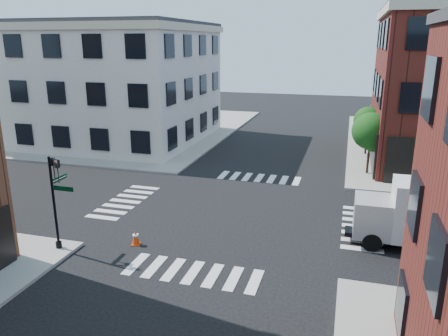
% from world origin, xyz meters
% --- Properties ---
extents(ground, '(120.00, 120.00, 0.00)m').
position_xyz_m(ground, '(0.00, 0.00, 0.00)').
color(ground, black).
rests_on(ground, ground).
extents(sidewalk_nw, '(30.00, 30.00, 0.15)m').
position_xyz_m(sidewalk_nw, '(-21.00, 21.00, 0.07)').
color(sidewalk_nw, gray).
rests_on(sidewalk_nw, ground).
extents(building_nw, '(22.00, 16.00, 11.00)m').
position_xyz_m(building_nw, '(-19.00, 16.00, 5.50)').
color(building_nw, beige).
rests_on(building_nw, ground).
extents(tree_near, '(2.69, 2.69, 4.49)m').
position_xyz_m(tree_near, '(7.56, 9.98, 3.16)').
color(tree_near, black).
rests_on(tree_near, ground).
extents(tree_far, '(2.43, 2.43, 4.07)m').
position_xyz_m(tree_far, '(7.56, 15.98, 2.87)').
color(tree_far, black).
rests_on(tree_far, ground).
extents(signal_pole, '(1.29, 1.24, 4.60)m').
position_xyz_m(signal_pole, '(-6.72, -6.68, 2.86)').
color(signal_pole, black).
rests_on(signal_pole, ground).
extents(box_truck, '(7.29, 2.32, 3.28)m').
position_xyz_m(box_truck, '(10.21, -1.80, 1.71)').
color(box_truck, silver).
rests_on(box_truck, ground).
extents(traffic_cone, '(0.50, 0.50, 0.76)m').
position_xyz_m(traffic_cone, '(-3.59, -5.23, 0.37)').
color(traffic_cone, red).
rests_on(traffic_cone, ground).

